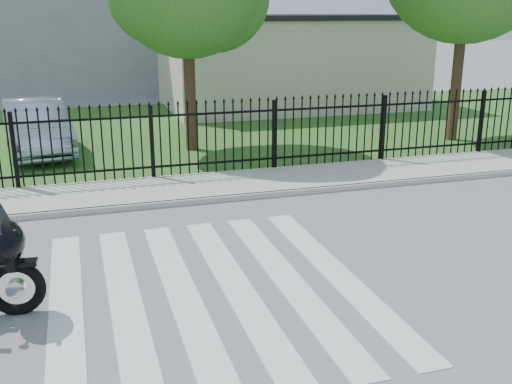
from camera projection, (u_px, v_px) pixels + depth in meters
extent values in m
plane|color=slate|center=(210.00, 290.00, 8.70)|extent=(120.00, 120.00, 0.00)
cube|color=#ADAAA3|center=(160.00, 190.00, 13.26)|extent=(40.00, 2.00, 0.12)
cube|color=#ADAAA3|center=(167.00, 204.00, 12.34)|extent=(40.00, 0.12, 0.12)
cube|color=#28561D|center=(129.00, 133.00, 19.67)|extent=(40.00, 12.00, 0.02)
cube|color=black|center=(153.00, 167.00, 14.09)|extent=(26.00, 0.04, 0.05)
cube|color=black|center=(151.00, 116.00, 13.73)|extent=(26.00, 0.04, 0.05)
cylinder|color=#382316|center=(190.00, 77.00, 16.74)|extent=(0.32, 0.32, 4.16)
cylinder|color=#382316|center=(458.00, 62.00, 17.96)|extent=(0.32, 0.32, 4.80)
cube|color=beige|center=(289.00, 64.00, 24.77)|extent=(10.00, 6.00, 3.50)
cube|color=black|center=(290.00, 17.00, 24.23)|extent=(10.20, 6.20, 0.20)
torus|color=black|center=(16.00, 288.00, 7.92)|extent=(0.78, 0.22, 0.77)
ellipsoid|color=black|center=(1.00, 243.00, 7.70)|extent=(0.68, 0.86, 0.60)
imported|color=#8F9DB3|center=(36.00, 127.00, 16.73)|extent=(2.20, 4.69, 1.49)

